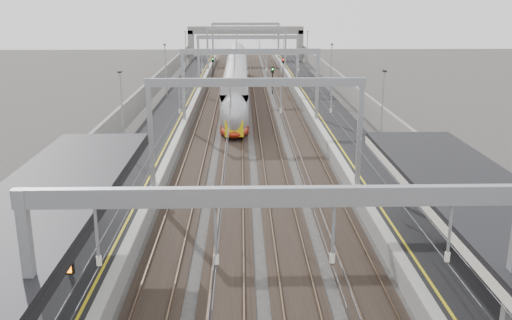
{
  "coord_description": "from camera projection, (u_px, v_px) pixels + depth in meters",
  "views": [
    {
      "loc": [
        -0.81,
        -11.41,
        12.13
      ],
      "look_at": [
        0.0,
        20.98,
        2.89
      ],
      "focal_mm": 40.0,
      "sensor_mm": 36.0,
      "label": 1
    }
  ],
  "objects": [
    {
      "name": "signal_red_far",
      "position": [
        283.0,
        65.0,
        85.25
      ],
      "size": [
        0.32,
        0.32,
        3.48
      ],
      "color": "black",
      "rests_on": "ground"
    },
    {
      "name": "tracks",
      "position": [
        250.0,
        122.0,
        57.56
      ],
      "size": [
        11.4,
        140.0,
        0.2
      ],
      "color": "black",
      "rests_on": "ground"
    },
    {
      "name": "wall_left",
      "position": [
        138.0,
        107.0,
        56.87
      ],
      "size": [
        0.3,
        120.0,
        3.2
      ],
      "primitive_type": "cube",
      "color": "slate",
      "rests_on": "ground"
    },
    {
      "name": "wall_right",
      "position": [
        361.0,
        106.0,
        57.41
      ],
      "size": [
        0.3,
        120.0,
        3.2
      ],
      "primitive_type": "cube",
      "color": "slate",
      "rests_on": "ground"
    },
    {
      "name": "bench",
      "position": [
        459.0,
        232.0,
        26.61
      ],
      "size": [
        0.89,
        1.9,
        0.95
      ],
      "color": "black",
      "rests_on": "platform_right"
    },
    {
      "name": "platform_right",
      "position": [
        329.0,
        117.0,
        57.63
      ],
      "size": [
        4.0,
        120.0,
        1.0
      ],
      "primitive_type": "cube",
      "color": "black",
      "rests_on": "ground"
    },
    {
      "name": "signal_green",
      "position": [
        213.0,
        64.0,
        86.46
      ],
      "size": [
        0.32,
        0.32,
        3.48
      ],
      "color": "black",
      "rests_on": "ground"
    },
    {
      "name": "overbridge",
      "position": [
        246.0,
        35.0,
        109.0
      ],
      "size": [
        22.0,
        2.2,
        6.9
      ],
      "color": "slate",
      "rests_on": "ground"
    },
    {
      "name": "train",
      "position": [
        236.0,
        84.0,
        69.79
      ],
      "size": [
        2.56,
        46.71,
        4.06
      ],
      "color": "#9B220E",
      "rests_on": "ground"
    },
    {
      "name": "signal_red_near",
      "position": [
        273.0,
        75.0,
        74.08
      ],
      "size": [
        0.32,
        0.32,
        3.48
      ],
      "color": "black",
      "rests_on": "ground"
    },
    {
      "name": "overhead_line",
      "position": [
        249.0,
        55.0,
        62.25
      ],
      "size": [
        13.0,
        140.0,
        6.6
      ],
      "color": "gray",
      "rests_on": "platform_left"
    },
    {
      "name": "platform_left",
      "position": [
        171.0,
        118.0,
        57.25
      ],
      "size": [
        4.0,
        120.0,
        1.0
      ],
      "primitive_type": "cube",
      "color": "black",
      "rests_on": "ground"
    }
  ]
}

